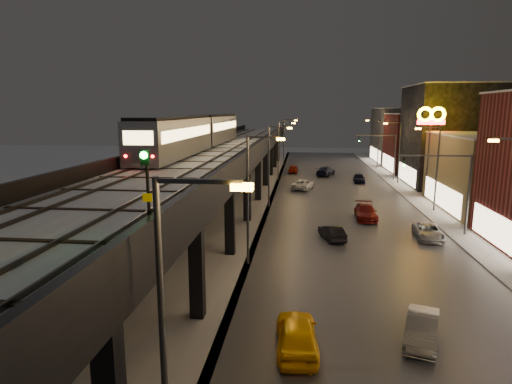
{
  "coord_description": "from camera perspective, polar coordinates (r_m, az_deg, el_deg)",
  "views": [
    {
      "loc": [
        2.98,
        -15.27,
        10.63
      ],
      "look_at": [
        -0.25,
        14.03,
        5.0
      ],
      "focal_mm": 30.0,
      "sensor_mm": 36.0,
      "label": 1
    }
  ],
  "objects": [
    {
      "name": "ground",
      "position": [
        18.84,
        -4.27,
        -23.57
      ],
      "size": [
        220.0,
        220.0,
        0.0
      ],
      "primitive_type": "plane",
      "color": "silver"
    },
    {
      "name": "road_surface",
      "position": [
        51.57,
        11.18,
        -1.25
      ],
      "size": [
        17.0,
        120.0,
        0.06
      ],
      "primitive_type": "cube",
      "color": "#46474D",
      "rests_on": "ground"
    },
    {
      "name": "sidewalk_right",
      "position": [
        53.38,
        21.94,
        -1.39
      ],
      "size": [
        4.0,
        120.0,
        0.14
      ],
      "primitive_type": "cube",
      "color": "#9FA1A8",
      "rests_on": "ground"
    },
    {
      "name": "under_viaduct_pavement",
      "position": [
        52.15,
        -3.76,
        -0.93
      ],
      "size": [
        11.0,
        120.0,
        0.06
      ],
      "primitive_type": "cube",
      "color": "#9FA1A8",
      "rests_on": "ground"
    },
    {
      "name": "elevated_viaduct",
      "position": [
        48.22,
        -4.5,
        4.81
      ],
      "size": [
        9.0,
        100.0,
        6.3
      ],
      "color": "black",
      "rests_on": "ground"
    },
    {
      "name": "viaduct_trackbed",
      "position": [
        48.27,
        -4.49,
        5.74
      ],
      "size": [
        8.4,
        100.0,
        0.32
      ],
      "color": "#B2B7C1",
      "rests_on": "elevated_viaduct"
    },
    {
      "name": "viaduct_parapet_streetside",
      "position": [
        47.64,
        0.69,
        6.26
      ],
      "size": [
        0.3,
        100.0,
        1.1
      ],
      "primitive_type": "cube",
      "color": "black",
      "rests_on": "elevated_viaduct"
    },
    {
      "name": "viaduct_parapet_far",
      "position": [
        49.25,
        -9.49,
        6.27
      ],
      "size": [
        0.3,
        100.0,
        1.1
      ],
      "primitive_type": "cube",
      "color": "black",
      "rests_on": "elevated_viaduct"
    },
    {
      "name": "building_c",
      "position": [
        52.14,
        30.01,
        2.14
      ],
      "size": [
        12.2,
        15.2,
        8.16
      ],
      "color": "#736545",
      "rests_on": "ground"
    },
    {
      "name": "building_d",
      "position": [
        66.76,
        24.81,
        6.78
      ],
      "size": [
        12.2,
        13.2,
        14.16
      ],
      "color": "black",
      "rests_on": "ground"
    },
    {
      "name": "building_e",
      "position": [
        80.27,
        21.57,
        6.1
      ],
      "size": [
        12.2,
        12.2,
        10.16
      ],
      "color": "#5A201F",
      "rests_on": "ground"
    },
    {
      "name": "building_f",
      "position": [
        93.79,
        19.38,
        7.12
      ],
      "size": [
        12.2,
        16.2,
        11.16
      ],
      "color": "#404041",
      "rests_on": "ground"
    },
    {
      "name": "streetlight_left_0",
      "position": [
        12.09,
        -11.2,
        -15.92
      ],
      "size": [
        2.57,
        0.28,
        9.0
      ],
      "color": "#38383A",
      "rests_on": "ground"
    },
    {
      "name": "streetlight_left_1",
      "position": [
        28.98,
        -0.57,
        0.08
      ],
      "size": [
        2.57,
        0.28,
        9.0
      ],
      "color": "#38383A",
      "rests_on": "ground"
    },
    {
      "name": "streetlight_left_2",
      "position": [
        46.7,
        2.07,
        4.18
      ],
      "size": [
        2.57,
        0.28,
        9.0
      ],
      "color": "#38383A",
      "rests_on": "ground"
    },
    {
      "name": "streetlight_right_2",
      "position": [
        48.57,
        22.73,
        3.6
      ],
      "size": [
        2.56,
        0.28,
        9.0
      ],
      "color": "#38383A",
      "rests_on": "ground"
    },
    {
      "name": "streetlight_left_3",
      "position": [
        64.58,
        3.26,
        6.01
      ],
      "size": [
        2.57,
        0.28,
        9.0
      ],
      "color": "#38383A",
      "rests_on": "ground"
    },
    {
      "name": "streetlight_right_3",
      "position": [
        65.94,
        18.39,
        5.58
      ],
      "size": [
        2.56,
        0.28,
        9.0
      ],
      "color": "#38383A",
      "rests_on": "ground"
    },
    {
      "name": "streetlight_left_4",
      "position": [
        82.51,
        3.93,
        7.04
      ],
      "size": [
        2.57,
        0.28,
        9.0
      ],
      "color": "#38383A",
      "rests_on": "ground"
    },
    {
      "name": "streetlight_right_4",
      "position": [
        83.58,
        15.85,
        6.71
      ],
      "size": [
        2.56,
        0.28,
        9.0
      ],
      "color": "#38383A",
      "rests_on": "ground"
    },
    {
      "name": "traffic_light_rig_a",
      "position": [
        39.9,
        25.0,
        0.95
      ],
      "size": [
        6.1,
        0.34,
        7.0
      ],
      "color": "#38383A",
      "rests_on": "ground"
    },
    {
      "name": "traffic_light_rig_b",
      "position": [
        68.76,
        17.11,
        5.22
      ],
      "size": [
        6.1,
        0.34,
        7.0
      ],
      "color": "#38383A",
      "rests_on": "ground"
    },
    {
      "name": "subway_train",
      "position": [
        47.98,
        -7.64,
        8.02
      ],
      "size": [
        2.94,
        35.38,
        3.52
      ],
      "color": "gray",
      "rests_on": "viaduct_trackbed"
    },
    {
      "name": "rail_signal",
      "position": [
        14.42,
        -14.41,
        2.28
      ],
      "size": [
        0.32,
        0.41,
        2.76
      ],
      "color": "black",
      "rests_on": "viaduct_trackbed"
    },
    {
      "name": "car_taxi",
      "position": [
        20.22,
        5.47,
        -18.42
      ],
      "size": [
        2.09,
        4.63,
        1.54
      ],
      "primitive_type": "imported",
      "rotation": [
        0.0,
        0.0,
        3.2
      ],
      "color": "#FDB501",
      "rests_on": "ground"
    },
    {
      "name": "car_near_white",
      "position": [
        36.2,
        10.09,
        -5.43
      ],
      "size": [
        2.27,
        3.91,
        1.22
      ],
      "primitive_type": "imported",
      "rotation": [
        0.0,
        0.0,
        3.42
      ],
      "color": "black",
      "rests_on": "ground"
    },
    {
      "name": "car_mid_silver",
      "position": [
        58.62,
        6.31,
        0.98
      ],
      "size": [
        3.45,
        5.35,
        1.37
      ],
      "primitive_type": "imported",
      "rotation": [
        0.0,
        0.0,
        2.89
      ],
      "color": "silver",
      "rests_on": "ground"
    },
    {
      "name": "car_mid_dark",
      "position": [
        71.38,
        9.26,
        2.72
      ],
      "size": [
        3.66,
        5.59,
        1.51
      ],
      "primitive_type": "imported",
      "rotation": [
        0.0,
        0.0,
        2.82
      ],
      "color": "black",
      "rests_on": "ground"
    },
    {
      "name": "car_far_white",
      "position": [
        74.2,
        4.98,
        3.07
      ],
      "size": [
        1.73,
        4.04,
        1.36
      ],
      "primitive_type": "imported",
      "rotation": [
        0.0,
        0.0,
        3.11
      ],
      "color": "maroon",
      "rests_on": "ground"
    },
    {
      "name": "car_onc_silver",
      "position": [
        22.15,
        21.24,
        -16.75
      ],
      "size": [
        2.52,
        4.19,
        1.3
      ],
      "primitive_type": "imported",
      "rotation": [
        0.0,
        0.0,
        -0.31
      ],
      "color": "gray",
      "rests_on": "ground"
    },
    {
      "name": "car_onc_dark",
      "position": [
        38.63,
        21.98,
        -5.02
      ],
      "size": [
        2.36,
        4.56,
        1.23
      ],
      "primitive_type": "imported",
      "rotation": [
        0.0,
        0.0,
        -0.07
      ],
      "color": "#A7A9AD",
      "rests_on": "ground"
    },
    {
      "name": "car_onc_white",
      "position": [
        43.65,
        14.43,
        -2.66
      ],
      "size": [
        2.17,
        4.99,
        1.43
      ],
      "primitive_type": "imported",
      "rotation": [
        0.0,
        0.0,
        -0.04
      ],
      "color": "maroon",
      "rests_on": "ground"
    },
    {
      "name": "car_onc_red",
      "position": [
        65.49,
        13.59,
        1.76
      ],
      "size": [
        1.72,
        3.96,
        1.33
      ],
      "primitive_type": "imported",
      "rotation": [
        0.0,
        0.0,
        -0.04
      ],
      "color": "black",
      "rests_on": "ground"
    },
    {
      "name": "sign_mcdonalds",
      "position": [
        55.34,
        22.29,
        8.49
      ],
      "size": [
        3.26,
        0.38,
        11.06
      ],
      "color": "#38383A",
      "rests_on": "ground"
    }
  ]
}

